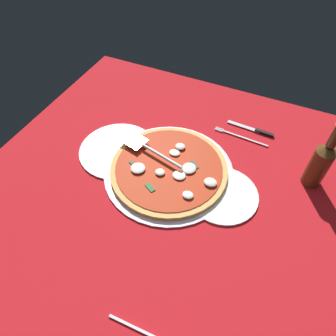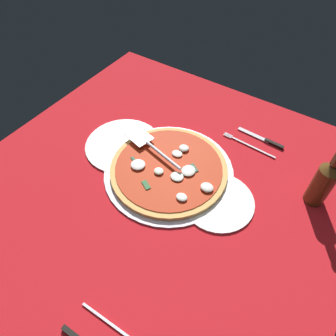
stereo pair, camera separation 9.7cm
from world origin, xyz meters
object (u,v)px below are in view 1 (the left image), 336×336
pizza_server (147,147)px  place_setting_far (248,134)px  beer_bottle (320,163)px  pizza (168,168)px  dinner_plate_right (223,195)px  dinner_plate_left (118,150)px

pizza_server → place_setting_far: pizza_server is taller
beer_bottle → pizza: bearing=-160.5°
place_setting_far → beer_bottle: 27.82cm
dinner_plate_right → pizza: pizza is taller
dinner_plate_left → pizza_server: pizza_server is taller
pizza_server → beer_bottle: beer_bottle is taller
pizza_server → dinner_plate_left: bearing=25.5°
dinner_plate_left → dinner_plate_right: (37.93, -2.79, 0.00)cm
dinner_plate_right → place_setting_far: size_ratio=1.00×
pizza → beer_bottle: (41.63, 14.77, 7.28)cm
beer_bottle → pizza_server: bearing=-167.3°
dinner_plate_right → dinner_plate_left: bearing=175.8°
pizza → dinner_plate_right: bearing=-5.0°
place_setting_far → dinner_plate_right: bearing=93.5°
beer_bottle → dinner_plate_left: bearing=-167.4°
pizza_server → place_setting_far: (27.75, 24.25, -3.95)cm
pizza_server → place_setting_far: bearing=-125.2°
dinner_plate_right → pizza: 18.73cm
pizza_server → pizza: bearing=174.1°
pizza → place_setting_far: pizza is taller
pizza_server → dinner_plate_right: bearing=-176.4°
dinner_plate_left → pizza_server: (10.09, 2.12, 3.79)cm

